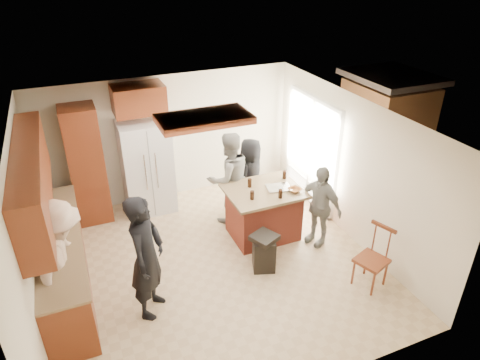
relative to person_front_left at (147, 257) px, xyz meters
name	(u,v)px	position (x,y,z in m)	size (l,w,h in m)	color
room_shell	(375,138)	(5.50, 2.21, -0.05)	(8.00, 5.20, 5.00)	tan
person_front_left	(147,257)	(0.00, 0.00, 0.00)	(0.67, 0.49, 1.84)	black
person_behind_left	(229,178)	(1.85, 1.71, -0.05)	(0.85, 0.52, 1.75)	gray
person_behind_right	(251,177)	(2.32, 1.81, -0.16)	(0.74, 0.48, 1.51)	black
person_side_right	(319,206)	(2.98, 0.47, -0.19)	(0.86, 0.44, 1.46)	gray
person_counter	(64,263)	(-1.03, 0.32, -0.01)	(1.18, 0.55, 1.82)	tan
left_cabinetry	(54,235)	(-1.12, 0.96, 0.03)	(0.64, 3.00, 2.30)	maroon
back_wall_units	(100,149)	(-0.21, 2.76, 0.46)	(1.80, 0.60, 2.45)	maroon
refrigerator	(147,167)	(0.57, 2.68, -0.02)	(0.90, 0.76, 1.80)	white
kitchen_island	(263,212)	(2.21, 1.01, -0.45)	(1.28, 1.03, 0.93)	#963626
island_items	(279,188)	(2.44, 0.90, 0.05)	(0.94, 0.64, 0.15)	silver
trash_bin	(264,252)	(1.83, 0.19, -0.60)	(0.48, 0.48, 0.63)	black
spindle_chair	(372,260)	(3.16, -0.77, -0.47)	(0.54, 0.54, 0.99)	maroon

